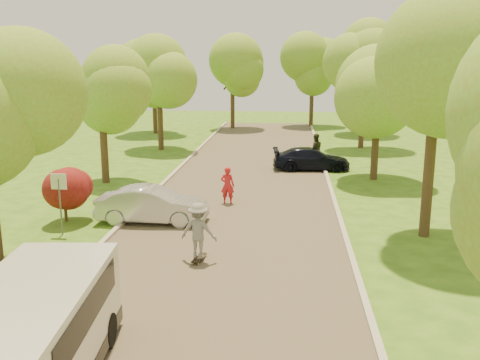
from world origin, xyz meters
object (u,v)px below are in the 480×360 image
(silver_sedan, at_px, (152,205))
(longboard, at_px, (199,258))
(street_sign, at_px, (59,191))
(person_olive, at_px, (315,149))
(person_striped, at_px, (228,185))
(dark_sedan, at_px, (311,159))
(skateboarder, at_px, (199,230))
(minivan, at_px, (28,342))

(silver_sedan, xyz_separation_m, longboard, (2.40, -3.75, -0.58))
(street_sign, bearing_deg, person_olive, 55.51)
(street_sign, distance_m, person_striped, 7.05)
(dark_sedan, height_order, skateboarder, skateboarder)
(silver_sedan, bearing_deg, person_olive, -28.02)
(street_sign, bearing_deg, person_striped, 40.83)
(minivan, distance_m, dark_sedan, 21.85)
(person_olive, bearing_deg, person_striped, 54.46)
(street_sign, bearing_deg, longboard, -21.66)
(silver_sedan, xyz_separation_m, person_olive, (6.57, 11.97, 0.23))
(longboard, height_order, skateboarder, skateboarder)
(dark_sedan, distance_m, person_striped, 8.44)
(silver_sedan, height_order, longboard, silver_sedan)
(minivan, xyz_separation_m, person_striped, (2.01, 13.52, -0.27))
(person_striped, bearing_deg, skateboarder, 93.77)
(street_sign, height_order, minivan, street_sign)
(street_sign, xyz_separation_m, person_olive, (9.38, 13.65, -0.66))
(street_sign, distance_m, person_olive, 16.57)
(longboard, bearing_deg, skateboarder, 143.45)
(person_striped, bearing_deg, dark_sedan, -112.08)
(person_striped, relative_size, person_olive, 0.88)
(skateboarder, relative_size, person_striped, 1.07)
(dark_sedan, bearing_deg, silver_sedan, 144.58)
(minivan, distance_m, person_striped, 13.67)
(street_sign, relative_size, skateboarder, 1.27)
(street_sign, relative_size, dark_sedan, 0.51)
(street_sign, relative_size, person_olive, 1.20)
(street_sign, relative_size, silver_sedan, 0.53)
(person_olive, bearing_deg, street_sign, 44.16)
(person_olive, bearing_deg, skateboarder, 63.78)
(minivan, distance_m, person_olive, 23.39)
(longboard, bearing_deg, minivan, 82.93)
(skateboarder, xyz_separation_m, person_striped, (0.10, 6.65, -0.17))
(silver_sedan, distance_m, longboard, 4.49)
(longboard, height_order, person_striped, person_striped)
(minivan, distance_m, silver_sedan, 10.64)
(longboard, relative_size, person_striped, 0.57)
(dark_sedan, distance_m, skateboarder, 14.72)
(longboard, bearing_deg, street_sign, -13.21)
(dark_sedan, xyz_separation_m, skateboarder, (-3.90, -14.19, 0.36))
(silver_sedan, relative_size, longboard, 4.53)
(street_sign, height_order, silver_sedan, street_sign)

